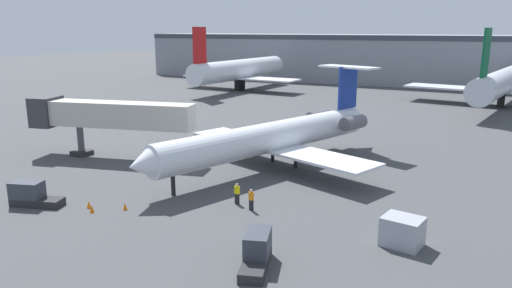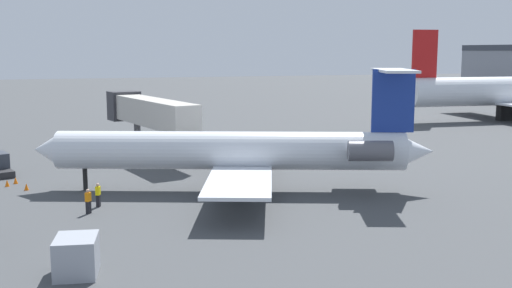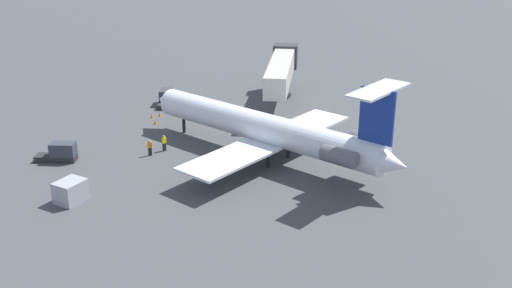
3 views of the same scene
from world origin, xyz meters
The scene contains 10 objects.
ground_plane centered at (0.00, 0.00, -0.05)m, with size 400.00×400.00×0.10m, color #424447.
regional_jet centered at (0.81, 0.77, 3.22)m, with size 22.09×29.99×9.40m.
jet_bridge centered at (-17.26, -4.01, 4.60)m, with size 18.22×7.18×6.29m.
ground_crew_marshaller centered at (4.17, -10.78, 0.86)m, with size 0.48×0.45×1.69m.
ground_crew_loader centered at (2.53, -10.05, 0.86)m, with size 0.47×0.39×1.69m.
cargo_container_uld centered at (15.56, -11.78, 0.94)m, with size 2.70×2.33×1.89m.
traffic_cone_near centered at (-6.28, -16.67, 0.28)m, with size 0.36×0.36×0.55m.
traffic_cone_mid centered at (-7.19, -16.10, 0.28)m, with size 0.36×0.36×0.55m.
traffic_cone_far centered at (-4.42, -15.12, 0.28)m, with size 0.36×0.36×0.55m.
parked_airliner_west_end centered at (-32.70, 53.23, 4.50)m, with size 27.89×33.04×13.79m.
Camera 2 is at (45.10, -12.01, 10.80)m, focal length 42.63 mm.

